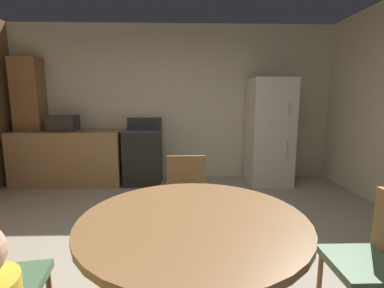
# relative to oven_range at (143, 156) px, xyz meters

# --- Properties ---
(ground_plane) EXTENTS (14.00, 14.00, 0.00)m
(ground_plane) POSITION_rel_oven_range_xyz_m (0.52, -2.47, -0.47)
(ground_plane) COLOR #A89E89
(wall_back) EXTENTS (5.89, 0.12, 2.70)m
(wall_back) POSITION_rel_oven_range_xyz_m (0.52, 0.40, 0.88)
(wall_back) COLOR beige
(wall_back) RESTS_ON ground
(kitchen_counter) EXTENTS (1.78, 0.60, 0.90)m
(kitchen_counter) POSITION_rel_oven_range_xyz_m (-1.24, -0.00, -0.02)
(kitchen_counter) COLOR #9E754C
(kitchen_counter) RESTS_ON ground
(pantry_column) EXTENTS (0.44, 0.36, 2.10)m
(pantry_column) POSITION_rel_oven_range_xyz_m (-1.91, 0.18, 0.58)
(pantry_column) COLOR olive
(pantry_column) RESTS_ON ground
(oven_range) EXTENTS (0.60, 0.60, 1.10)m
(oven_range) POSITION_rel_oven_range_xyz_m (0.00, 0.00, 0.00)
(oven_range) COLOR black
(oven_range) RESTS_ON ground
(refrigerator) EXTENTS (0.68, 0.68, 1.76)m
(refrigerator) POSITION_rel_oven_range_xyz_m (2.13, -0.05, 0.41)
(refrigerator) COLOR silver
(refrigerator) RESTS_ON ground
(microwave) EXTENTS (0.44, 0.32, 0.26)m
(microwave) POSITION_rel_oven_range_xyz_m (-1.30, -0.00, 0.56)
(microwave) COLOR #2D2B28
(microwave) RESTS_ON kitchen_counter
(dining_table) EXTENTS (1.29, 1.29, 0.76)m
(dining_table) POSITION_rel_oven_range_xyz_m (0.74, -3.15, 0.14)
(dining_table) COLOR olive
(dining_table) RESTS_ON ground
(chair_north) EXTENTS (0.41, 0.41, 0.87)m
(chair_north) POSITION_rel_oven_range_xyz_m (0.72, -2.07, 0.03)
(chair_north) COLOR olive
(chair_north) RESTS_ON ground
(chair_east) EXTENTS (0.40, 0.40, 0.87)m
(chair_east) POSITION_rel_oven_range_xyz_m (1.82, -3.16, 0.03)
(chair_east) COLOR olive
(chair_east) RESTS_ON ground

